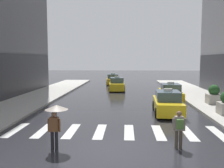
{
  "coord_description": "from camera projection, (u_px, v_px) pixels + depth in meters",
  "views": [
    {
      "loc": [
        0.61,
        -9.87,
        3.8
      ],
      "look_at": [
        -0.42,
        8.0,
        2.06
      ],
      "focal_mm": 39.82,
      "sensor_mm": 36.0,
      "label": 1
    }
  ],
  "objects": [
    {
      "name": "pedestrian_with_umbrella",
      "position": [
        56.0,
        115.0,
        10.34
      ],
      "size": [
        0.96,
        0.96,
        1.94
      ],
      "color": "black",
      "rests_on": "ground"
    },
    {
      "name": "taxi_third",
      "position": [
        117.0,
        85.0,
        30.92
      ],
      "size": [
        2.05,
        4.59,
        1.8
      ],
      "color": "yellow",
      "rests_on": "ground"
    },
    {
      "name": "ground_plane",
      "position": [
        111.0,
        153.0,
        10.21
      ],
      "size": [
        160.0,
        160.0,
        0.0
      ],
      "primitive_type": "plane",
      "color": "#26262B"
    },
    {
      "name": "pedestrian_with_backpack",
      "position": [
        179.0,
        127.0,
        10.51
      ],
      "size": [
        0.55,
        0.43,
        1.65
      ],
      "color": "#473D33",
      "rests_on": "ground"
    },
    {
      "name": "taxi_second",
      "position": [
        170.0,
        93.0,
        22.84
      ],
      "size": [
        2.05,
        4.59,
        1.8
      ],
      "color": "yellow",
      "rests_on": "ground"
    },
    {
      "name": "taxi_lead",
      "position": [
        168.0,
        103.0,
        17.58
      ],
      "size": [
        2.09,
        4.61,
        1.8
      ],
      "color": "yellow",
      "rests_on": "ground"
    },
    {
      "name": "crosswalk_markings",
      "position": [
        115.0,
        132.0,
        13.19
      ],
      "size": [
        11.3,
        2.8,
        0.01
      ],
      "color": "silver",
      "rests_on": "ground"
    },
    {
      "name": "taxi_fourth",
      "position": [
        113.0,
        80.0,
        38.29
      ],
      "size": [
        2.11,
        4.62,
        1.8
      ],
      "color": "gold",
      "rests_on": "ground"
    },
    {
      "name": "planter_mid_block",
      "position": [
        214.0,
        95.0,
        20.66
      ],
      "size": [
        1.1,
        1.1,
        1.6
      ],
      "color": "#A8A399",
      "rests_on": "curb_right"
    }
  ]
}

